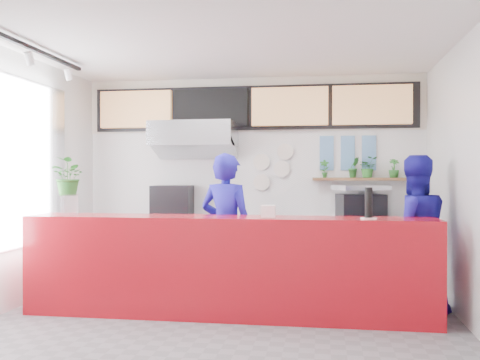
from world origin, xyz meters
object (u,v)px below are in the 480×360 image
Objects in this scene: service_counter at (227,266)px; panini_oven at (172,203)px; espresso_machine at (361,208)px; staff_right at (414,233)px; staff_center at (226,230)px; pepper_mill at (369,202)px.

panini_oven is (-1.13, 1.80, 0.60)m from service_counter.
espresso_machine is 0.34× the size of staff_right.
staff_right reaches higher than panini_oven.
staff_center is (-1.65, -1.35, -0.19)m from espresso_machine.
service_counter is 2.45m from espresso_machine.
panini_oven is 1.72m from staff_center.
panini_oven is 3.45m from staff_right.
espresso_machine is 1.90m from pepper_mill.
staff_right reaches higher than espresso_machine.
pepper_mill is at bearing 178.15° from staff_center.
staff_right is at bearing -81.72° from espresso_machine.
staff_right is (2.07, 0.56, 0.34)m from service_counter.
service_counter is 2.52× the size of staff_right.
staff_center is at bearing 161.24° from pepper_mill.
service_counter is 14.33× the size of pepper_mill.
panini_oven reaches higher than espresso_machine.
staff_center is at bearing -154.82° from espresso_machine.
panini_oven is at bearing 166.04° from espresso_machine.
espresso_machine is 2.14m from staff_center.
service_counter is 8.04× the size of panini_oven.
staff_right is at bearing -26.34° from panini_oven.
pepper_mill is at bearing -3.41° from service_counter.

